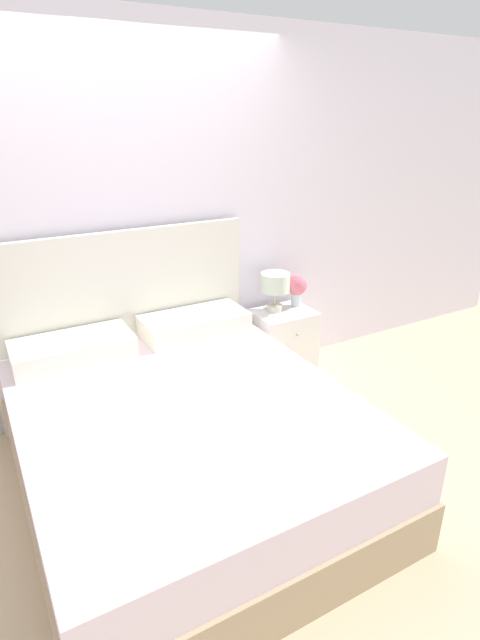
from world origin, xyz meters
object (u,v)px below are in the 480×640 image
(nightstand, at_px, (283,344))
(flower_vase, at_px, (297,287))
(table_lamp, at_px, (275,285))
(bed, at_px, (182,432))

(nightstand, bearing_deg, flower_vase, 20.85)
(nightstand, height_order, table_lamp, table_lamp)
(table_lamp, relative_size, flower_vase, 1.19)
(bed, height_order, flower_vase, bed)
(table_lamp, distance_m, flower_vase, 0.23)
(bed, relative_size, table_lamp, 6.77)
(flower_vase, bearing_deg, nightstand, -159.15)
(flower_vase, bearing_deg, bed, -149.00)
(bed, bearing_deg, nightstand, 32.22)
(bed, xyz_separation_m, flower_vase, (1.37, 0.82, 0.41))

